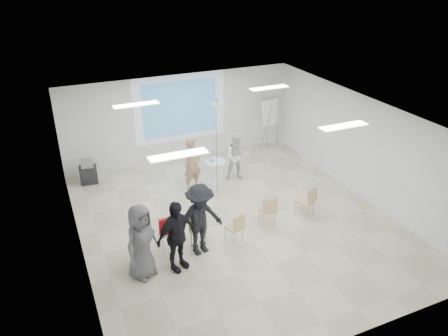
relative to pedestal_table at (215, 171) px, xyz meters
name	(u,v)px	position (x,y,z in m)	size (l,w,h in m)	color
floor	(236,223)	(-0.33, -2.23, -0.49)	(8.00, 9.00, 0.10)	beige
ceiling	(237,115)	(-0.33, -2.23, 2.61)	(8.00, 9.00, 0.10)	white
wall_back	(180,117)	(-0.33, 2.32, 1.06)	(8.00, 0.10, 3.00)	silver
wall_left	(73,205)	(-4.38, -2.23, 1.06)	(0.10, 9.00, 3.00)	silver
wall_right	(362,147)	(3.72, -2.23, 1.06)	(0.10, 9.00, 3.00)	silver
projection_halo	(180,108)	(-0.33, 2.25, 1.41)	(3.20, 0.01, 2.30)	silver
projection_image	(180,108)	(-0.33, 2.24, 1.41)	(2.60, 0.01, 1.90)	teal
pedestal_table	(215,171)	(0.00, 0.00, 0.00)	(0.72, 0.72, 0.79)	silver
player_left	(192,161)	(-0.76, -0.06, 0.52)	(0.70, 0.48, 1.92)	#A17F63
player_right	(237,154)	(0.76, 0.01, 0.42)	(0.83, 0.66, 1.72)	white
controller_left	(195,147)	(-0.58, 0.19, 0.83)	(0.04, 0.11, 0.04)	silver
controller_right	(229,144)	(0.58, 0.26, 0.72)	(0.04, 0.11, 0.04)	white
chair_far_left	(140,246)	(-3.14, -3.00, 0.08)	(0.42, 0.45, 0.88)	tan
chair_left_mid	(167,231)	(-2.37, -2.61, 0.04)	(0.39, 0.42, 0.81)	tan
chair_left_inner	(198,226)	(-1.64, -2.83, 0.12)	(0.59, 0.61, 0.95)	tan
chair_center	(236,226)	(-0.73, -3.09, 0.03)	(0.49, 0.51, 0.80)	tan
chair_right_inner	(268,209)	(0.37, -2.74, 0.06)	(0.46, 0.48, 0.85)	tan
chair_right_far	(308,199)	(1.56, -2.81, 0.11)	(0.58, 0.60, 0.92)	tan
red_jacket	(168,226)	(-2.37, -2.76, 0.28)	(0.44, 0.10, 0.42)	#B11519
laptop	(198,225)	(-1.61, -2.73, 0.07)	(0.35, 0.25, 0.03)	black
audience_left	(176,231)	(-2.40, -3.46, 0.56)	(1.17, 0.70, 2.01)	black
audience_mid	(200,215)	(-1.69, -3.12, 0.61)	(1.36, 0.74, 2.09)	black
audience_outer	(141,238)	(-3.17, -3.38, 0.57)	(0.98, 0.65, 2.01)	slate
flipchart_easel	(270,112)	(2.86, 1.70, 1.01)	(0.84, 0.65, 1.97)	gray
av_cart	(88,172)	(-3.64, 1.66, -0.08)	(0.57, 0.48, 0.79)	black
ceiling_projector	(217,110)	(-0.23, -0.74, 2.25)	(0.30, 0.25, 3.00)	white
fluor_panel_nw	(136,105)	(-2.33, -0.23, 2.53)	(1.20, 0.30, 0.02)	white
fluor_panel_ne	(269,88)	(1.67, -0.23, 2.53)	(1.20, 0.30, 0.02)	white
fluor_panel_sw	(178,155)	(-2.33, -3.73, 2.53)	(1.20, 0.30, 0.02)	white
fluor_panel_se	(343,126)	(1.67, -3.73, 2.53)	(1.20, 0.30, 0.02)	white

